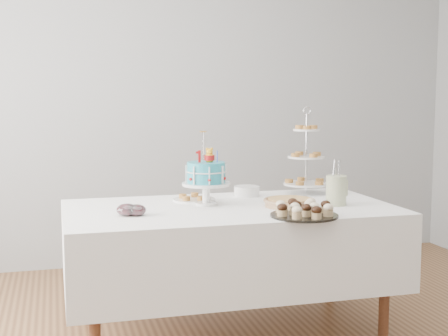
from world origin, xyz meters
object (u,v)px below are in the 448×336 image
object	(u,v)px
cupcake_tray	(304,209)
utensil_pitcher	(336,189)
jam_bowl_a	(127,210)
pie	(289,202)
birthday_cake	(206,185)
plate_stack	(247,191)
tiered_stand	(306,158)
pastry_plate	(194,198)
jam_bowl_b	(137,210)
table	(230,244)

from	to	relation	value
cupcake_tray	utensil_pitcher	distance (m)	0.43
cupcake_tray	jam_bowl_a	size ratio (longest dim) A/B	3.26
jam_bowl_a	cupcake_tray	bearing A→B (deg)	-16.79
pie	utensil_pitcher	world-z (taller)	utensil_pitcher
birthday_cake	plate_stack	world-z (taller)	birthday_cake
cupcake_tray	tiered_stand	world-z (taller)	tiered_stand
pie	plate_stack	bearing A→B (deg)	106.55
pastry_plate	jam_bowl_b	distance (m)	0.56
birthday_cake	jam_bowl_b	xyz separation A→B (m)	(-0.44, -0.22, -0.09)
birthday_cake	pie	distance (m)	0.50
plate_stack	jam_bowl_b	distance (m)	0.91
jam_bowl_a	jam_bowl_b	world-z (taller)	jam_bowl_a
table	jam_bowl_b	size ratio (longest dim) A/B	18.19
cupcake_tray	tiered_stand	distance (m)	0.83
birthday_cake	jam_bowl_b	size ratio (longest dim) A/B	4.17
tiered_stand	birthday_cake	bearing A→B (deg)	-161.06
table	plate_stack	world-z (taller)	plate_stack
tiered_stand	utensil_pitcher	world-z (taller)	tiered_stand
pastry_plate	utensil_pitcher	xyz separation A→B (m)	(0.78, -0.37, 0.08)
jam_bowl_a	utensil_pitcher	world-z (taller)	utensil_pitcher
birthday_cake	utensil_pitcher	bearing A→B (deg)	-11.18
cupcake_tray	tiered_stand	bearing A→B (deg)	66.68
plate_stack	jam_bowl_a	distance (m)	0.95
table	utensil_pitcher	world-z (taller)	utensil_pitcher
table	jam_bowl_a	bearing A→B (deg)	-168.87
pastry_plate	cupcake_tray	bearing A→B (deg)	-54.39
cupcake_tray	jam_bowl_b	bearing A→B (deg)	163.15
table	pie	xyz separation A→B (m)	(0.34, -0.09, 0.25)
birthday_cake	jam_bowl_a	bearing A→B (deg)	-153.18
table	pie	size ratio (longest dim) A/B	6.25
birthday_cake	jam_bowl_b	bearing A→B (deg)	-149.37
birthday_cake	plate_stack	xyz separation A→B (m)	(0.33, 0.25, -0.09)
pastry_plate	jam_bowl_b	world-z (taller)	jam_bowl_b
birthday_cake	jam_bowl_a	xyz separation A→B (m)	(-0.49, -0.20, -0.09)
pie	jam_bowl_a	distance (m)	0.96
table	tiered_stand	size ratio (longest dim) A/B	3.33
plate_stack	pastry_plate	bearing A→B (deg)	-166.48
pastry_plate	utensil_pitcher	world-z (taller)	utensil_pitcher
birthday_cake	tiered_stand	bearing A→B (deg)	23.28
jam_bowl_b	cupcake_tray	bearing A→B (deg)	-16.85
plate_stack	jam_bowl_b	size ratio (longest dim) A/B	1.57
jam_bowl_a	pie	bearing A→B (deg)	1.70
cupcake_tray	utensil_pitcher	xyz separation A→B (m)	(0.32, 0.28, 0.06)
cupcake_tray	jam_bowl_a	distance (m)	0.96
pastry_plate	table	bearing A→B (deg)	-56.86
tiered_stand	jam_bowl_b	distance (m)	1.30
plate_stack	cupcake_tray	bearing A→B (deg)	-82.72
birthday_cake	jam_bowl_a	size ratio (longest dim) A/B	3.90
cupcake_tray	jam_bowl_b	xyz separation A→B (m)	(-0.87, 0.26, -0.01)
cupcake_tray	pie	distance (m)	0.31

